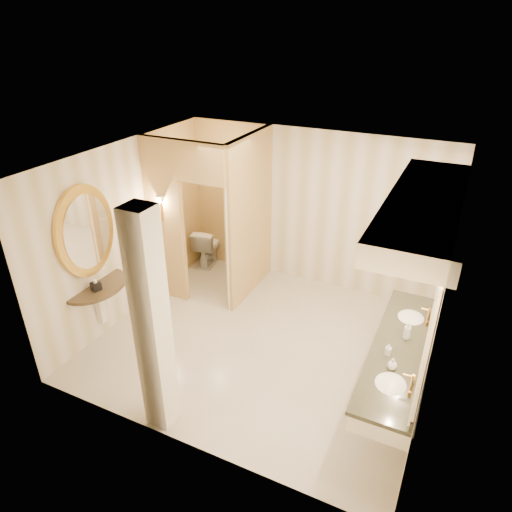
# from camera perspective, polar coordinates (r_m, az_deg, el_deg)

# --- Properties ---
(floor) EXTENTS (4.50, 4.50, 0.00)m
(floor) POSITION_cam_1_polar(r_m,az_deg,el_deg) (6.81, 0.74, -10.66)
(floor) COLOR beige
(floor) RESTS_ON ground
(ceiling) EXTENTS (4.50, 4.50, 0.00)m
(ceiling) POSITION_cam_1_polar(r_m,az_deg,el_deg) (5.56, 0.91, 11.73)
(ceiling) COLOR silver
(ceiling) RESTS_ON wall_back
(wall_back) EXTENTS (4.50, 0.02, 2.70)m
(wall_back) POSITION_cam_1_polar(r_m,az_deg,el_deg) (7.76, 7.06, 5.72)
(wall_back) COLOR silver
(wall_back) RESTS_ON floor
(wall_front) EXTENTS (4.50, 0.02, 2.70)m
(wall_front) POSITION_cam_1_polar(r_m,az_deg,el_deg) (4.63, -9.85, -11.28)
(wall_front) COLOR silver
(wall_front) RESTS_ON floor
(wall_left) EXTENTS (0.02, 4.00, 2.70)m
(wall_left) POSITION_cam_1_polar(r_m,az_deg,el_deg) (7.21, -15.67, 3.07)
(wall_left) COLOR silver
(wall_left) RESTS_ON floor
(wall_right) EXTENTS (0.02, 4.00, 2.70)m
(wall_right) POSITION_cam_1_polar(r_m,az_deg,el_deg) (5.65, 22.11, -5.26)
(wall_right) COLOR silver
(wall_right) RESTS_ON floor
(toilet_closet) EXTENTS (1.50, 1.55, 2.70)m
(toilet_closet) POSITION_cam_1_polar(r_m,az_deg,el_deg) (7.30, -3.92, 4.70)
(toilet_closet) COLOR #DCBA73
(toilet_closet) RESTS_ON floor
(wall_sconce) EXTENTS (0.14, 0.14, 0.42)m
(wall_sconce) POSITION_cam_1_polar(r_m,az_deg,el_deg) (7.17, -11.86, 6.72)
(wall_sconce) COLOR #D18F43
(wall_sconce) RESTS_ON toilet_closet
(vanity) EXTENTS (0.75, 2.60, 2.09)m
(vanity) POSITION_cam_1_polar(r_m,az_deg,el_deg) (5.17, 19.26, -4.27)
(vanity) COLOR white
(vanity) RESTS_ON floor
(console_shelf) EXTENTS (1.00, 1.00, 1.95)m
(console_shelf) POSITION_cam_1_polar(r_m,az_deg,el_deg) (6.63, -20.12, 0.10)
(console_shelf) COLOR black
(console_shelf) RESTS_ON floor
(pillar) EXTENTS (0.29, 0.29, 2.70)m
(pillar) POSITION_cam_1_polar(r_m,az_deg,el_deg) (4.98, -12.85, -8.44)
(pillar) COLOR white
(pillar) RESTS_ON floor
(tissue_box) EXTENTS (0.15, 0.15, 0.12)m
(tissue_box) POSITION_cam_1_polar(r_m,az_deg,el_deg) (6.69, -19.38, -3.58)
(tissue_box) COLOR black
(tissue_box) RESTS_ON console_shelf
(toilet) EXTENTS (0.54, 0.79, 0.75)m
(toilet) POSITION_cam_1_polar(r_m,az_deg,el_deg) (8.72, -6.04, 1.28)
(toilet) COLOR white
(toilet) RESTS_ON floor
(soap_bottle_a) EXTENTS (0.07, 0.07, 0.14)m
(soap_bottle_a) POSITION_cam_1_polar(r_m,az_deg,el_deg) (5.39, 16.21, -11.16)
(soap_bottle_a) COLOR beige
(soap_bottle_a) RESTS_ON vanity
(soap_bottle_b) EXTENTS (0.13, 0.13, 0.13)m
(soap_bottle_b) POSITION_cam_1_polar(r_m,az_deg,el_deg) (5.22, 16.69, -12.77)
(soap_bottle_b) COLOR silver
(soap_bottle_b) RESTS_ON vanity
(soap_bottle_c) EXTENTS (0.12, 0.12, 0.23)m
(soap_bottle_c) POSITION_cam_1_polar(r_m,az_deg,el_deg) (5.66, 18.40, -8.83)
(soap_bottle_c) COLOR #C6B28C
(soap_bottle_c) RESTS_ON vanity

